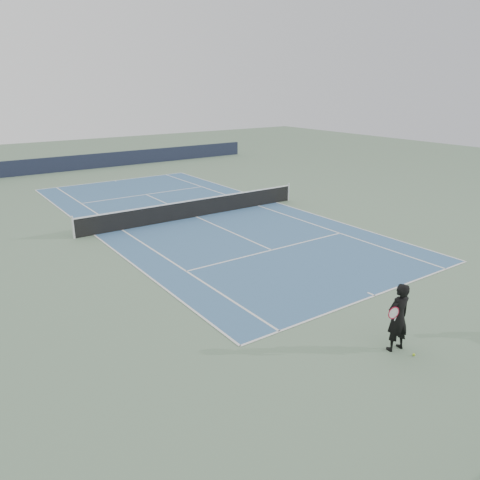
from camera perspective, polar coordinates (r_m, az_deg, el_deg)
ground at (r=24.94m, az=-5.35°, el=2.82°), size 80.00×80.00×0.00m
court_surface at (r=24.94m, az=-5.35°, el=2.83°), size 10.97×23.77×0.01m
tennis_net at (r=24.81m, az=-5.39°, el=3.94°), size 12.90×0.10×1.07m
windscreen_far at (r=41.02m, az=-18.11°, el=9.05°), size 30.00×0.25×1.20m
tennis_player at (r=13.00m, az=18.70°, el=-8.91°), size 0.84×0.60×1.90m
tennis_ball at (r=13.30m, az=20.43°, el=-12.95°), size 0.07×0.07×0.07m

